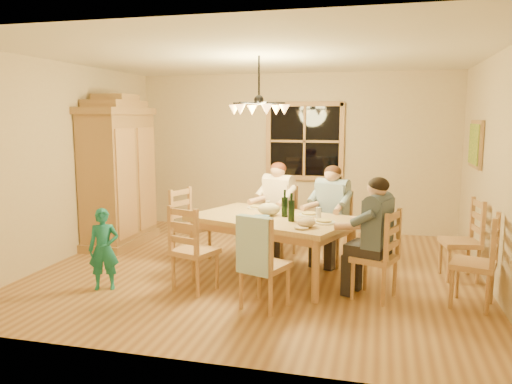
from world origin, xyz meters
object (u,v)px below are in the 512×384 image
(adult_slate_man, at_px, (376,223))
(wine_bottle_a, at_px, (285,203))
(child, at_px, (104,249))
(adult_plaid_man, at_px, (332,203))
(chair_spare_front, at_px, (472,278))
(chair_spare_back, at_px, (459,254))
(chair_end_right, at_px, (374,271))
(chair_near_right, at_px, (265,279))
(chair_end_left, at_px, (192,239))
(chair_near_left, at_px, (195,264))
(chandelier, at_px, (259,108))
(wine_bottle_b, at_px, (291,207))
(adult_woman, at_px, (278,197))
(armoire, at_px, (119,176))
(chair_far_right, at_px, (331,242))
(chair_far_left, at_px, (277,234))
(dining_table, at_px, (272,224))

(adult_slate_man, xyz_separation_m, wine_bottle_a, (-1.09, 0.48, 0.08))
(child, bearing_deg, adult_plaid_man, 12.47)
(chair_spare_front, relative_size, chair_spare_back, 1.00)
(chair_end_right, bearing_deg, chair_spare_front, -70.16)
(chair_near_right, bearing_deg, child, -163.09)
(adult_slate_man, xyz_separation_m, chair_spare_back, (0.99, 0.93, -0.54))
(chair_end_left, distance_m, adult_plaid_man, 1.98)
(chair_near_left, xyz_separation_m, adult_plaid_man, (1.40, 1.39, 0.54))
(chandelier, distance_m, wine_bottle_a, 1.22)
(chair_near_right, xyz_separation_m, wine_bottle_b, (0.13, 0.79, 0.62))
(adult_woman, relative_size, child, 0.93)
(chandelier, distance_m, wine_bottle_b, 1.32)
(armoire, bearing_deg, wine_bottle_a, -19.93)
(chair_far_right, bearing_deg, chair_spare_front, 163.51)
(chair_near_right, distance_m, adult_woman, 2.09)
(chair_far_left, xyz_separation_m, child, (-1.63, -1.90, 0.17))
(chandelier, height_order, wine_bottle_b, chandelier)
(chandelier, xyz_separation_m, chair_spare_front, (2.45, -0.67, -1.77))
(adult_plaid_man, relative_size, wine_bottle_a, 2.65)
(adult_slate_man, relative_size, wine_bottle_b, 2.65)
(chair_spare_front, bearing_deg, chair_near_right, 121.23)
(chair_spare_back, bearing_deg, adult_slate_man, 124.48)
(chair_far_right, distance_m, chair_end_left, 1.90)
(chandelier, bearing_deg, chair_near_left, -120.42)
(chair_end_right, bearing_deg, chair_near_right, 136.74)
(armoire, height_order, chair_end_right, armoire)
(chair_near_left, relative_size, chair_spare_front, 1.00)
(adult_woman, bearing_deg, chair_spare_front, 168.44)
(chair_far_left, height_order, chair_near_right, same)
(wine_bottle_a, bearing_deg, chair_near_left, -141.62)
(adult_slate_man, distance_m, wine_bottle_b, 1.00)
(chair_end_right, distance_m, wine_bottle_a, 1.34)
(chair_far_left, relative_size, chair_spare_back, 1.00)
(armoire, distance_m, adult_woman, 2.51)
(chair_spare_back, bearing_deg, chair_end_right, 124.48)
(armoire, height_order, adult_slate_man, armoire)
(adult_slate_man, bearing_deg, child, 118.49)
(wine_bottle_a, distance_m, child, 2.18)
(adult_slate_man, height_order, chair_spare_back, adult_slate_man)
(chair_end_right, distance_m, adult_slate_man, 0.54)
(wine_bottle_a, bearing_deg, child, -154.08)
(armoire, height_order, wine_bottle_a, armoire)
(chair_far_left, height_order, chair_end_right, same)
(chair_end_right, height_order, wine_bottle_a, wine_bottle_a)
(chair_far_right, height_order, chair_end_left, same)
(chair_far_left, xyz_separation_m, chair_end_right, (1.38, -1.45, 0.00))
(wine_bottle_a, bearing_deg, armoire, 160.07)
(adult_woman, relative_size, chair_spare_front, 0.88)
(dining_table, bearing_deg, chair_end_left, 160.08)
(chair_far_right, xyz_separation_m, wine_bottle_a, (-0.50, -0.68, 0.62))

